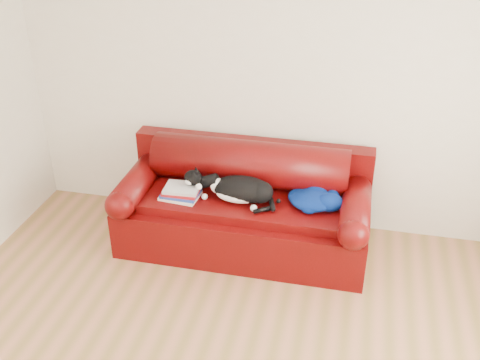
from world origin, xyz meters
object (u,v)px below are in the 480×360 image
object	(u,v)px
book_stack	(181,192)
blanket	(314,199)
cat	(241,190)
sofa_base	(244,222)

from	to	relation	value
book_stack	blanket	size ratio (longest dim) A/B	0.67
book_stack	cat	xyz separation A→B (m)	(0.50, 0.06, 0.05)
book_stack	cat	size ratio (longest dim) A/B	0.46
sofa_base	blanket	size ratio (longest dim) A/B	4.27
blanket	book_stack	bearing A→B (deg)	-174.07
sofa_base	blanket	bearing A→B (deg)	-1.76
cat	blanket	size ratio (longest dim) A/B	1.45
book_stack	blanket	world-z (taller)	blanket
sofa_base	book_stack	size ratio (longest dim) A/B	6.33
cat	blanket	xyz separation A→B (m)	(0.60, 0.06, -0.04)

